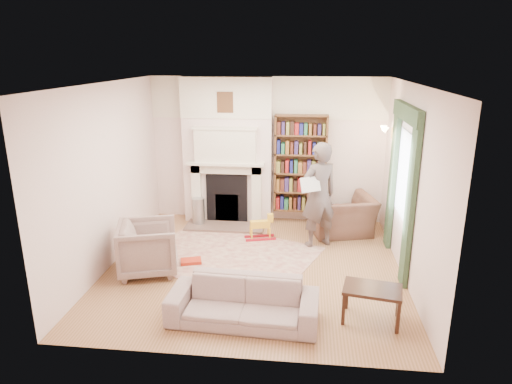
# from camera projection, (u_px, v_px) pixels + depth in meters

# --- Properties ---
(floor) EXTENTS (4.50, 4.50, 0.00)m
(floor) POSITION_uv_depth(u_px,v_px,m) (254.00, 267.00, 7.14)
(floor) COLOR brown
(floor) RESTS_ON ground
(ceiling) EXTENTS (4.50, 4.50, 0.00)m
(ceiling) POSITION_uv_depth(u_px,v_px,m) (254.00, 84.00, 6.33)
(ceiling) COLOR white
(ceiling) RESTS_ON wall_back
(wall_back) EXTENTS (4.50, 0.00, 4.50)m
(wall_back) POSITION_uv_depth(u_px,v_px,m) (267.00, 150.00, 8.88)
(wall_back) COLOR white
(wall_back) RESTS_ON floor
(wall_front) EXTENTS (4.50, 0.00, 4.50)m
(wall_front) POSITION_uv_depth(u_px,v_px,m) (229.00, 240.00, 4.60)
(wall_front) COLOR white
(wall_front) RESTS_ON floor
(wall_left) EXTENTS (0.00, 4.50, 4.50)m
(wall_left) POSITION_uv_depth(u_px,v_px,m) (108.00, 176.00, 6.97)
(wall_left) COLOR white
(wall_left) RESTS_ON floor
(wall_right) EXTENTS (0.00, 4.50, 4.50)m
(wall_right) POSITION_uv_depth(u_px,v_px,m) (411.00, 185.00, 6.50)
(wall_right) COLOR white
(wall_right) RESTS_ON floor
(fireplace) EXTENTS (1.70, 0.58, 2.80)m
(fireplace) POSITION_uv_depth(u_px,v_px,m) (228.00, 152.00, 8.77)
(fireplace) COLOR white
(fireplace) RESTS_ON floor
(bookcase) EXTENTS (1.00, 0.24, 1.85)m
(bookcase) POSITION_uv_depth(u_px,v_px,m) (300.00, 164.00, 8.75)
(bookcase) COLOR brown
(bookcase) RESTS_ON floor
(window) EXTENTS (0.02, 0.90, 1.30)m
(window) POSITION_uv_depth(u_px,v_px,m) (404.00, 175.00, 6.87)
(window) COLOR silver
(window) RESTS_ON wall_right
(curtain_left) EXTENTS (0.07, 0.32, 2.40)m
(curtain_left) POSITION_uv_depth(u_px,v_px,m) (410.00, 205.00, 6.28)
(curtain_left) COLOR #2D442B
(curtain_left) RESTS_ON floor
(curtain_right) EXTENTS (0.07, 0.32, 2.40)m
(curtain_right) POSITION_uv_depth(u_px,v_px,m) (392.00, 179.00, 7.61)
(curtain_right) COLOR #2D442B
(curtain_right) RESTS_ON floor
(pelmet) EXTENTS (0.09, 1.70, 0.24)m
(pelmet) POSITION_uv_depth(u_px,v_px,m) (407.00, 113.00, 6.60)
(pelmet) COLOR #2D442B
(pelmet) RESTS_ON wall_right
(wall_sconce) EXTENTS (0.20, 0.24, 0.24)m
(wall_sconce) POSITION_uv_depth(u_px,v_px,m) (382.00, 133.00, 7.80)
(wall_sconce) COLOR gold
(wall_sconce) RESTS_ON wall_right
(rug) EXTENTS (3.27, 2.92, 0.01)m
(rug) POSITION_uv_depth(u_px,v_px,m) (227.00, 255.00, 7.53)
(rug) COLOR beige
(rug) RESTS_ON floor
(armchair_reading) EXTENTS (1.31, 1.21, 0.71)m
(armchair_reading) POSITION_uv_depth(u_px,v_px,m) (342.00, 215.00, 8.37)
(armchair_reading) COLOR #52302C
(armchair_reading) RESTS_ON floor
(armchair_left) EXTENTS (1.07, 1.06, 0.79)m
(armchair_left) POSITION_uv_depth(u_px,v_px,m) (148.00, 248.00, 6.88)
(armchair_left) COLOR #A09484
(armchair_left) RESTS_ON floor
(sofa) EXTENTS (1.87, 0.81, 0.54)m
(sofa) POSITION_uv_depth(u_px,v_px,m) (243.00, 302.00, 5.61)
(sofa) COLOR #B9AC99
(sofa) RESTS_ON floor
(man_reading) EXTENTS (0.79, 0.71, 1.82)m
(man_reading) POSITION_uv_depth(u_px,v_px,m) (319.00, 195.00, 7.69)
(man_reading) COLOR #504340
(man_reading) RESTS_ON floor
(newspaper) EXTENTS (0.36, 0.26, 0.24)m
(newspaper) POSITION_uv_depth(u_px,v_px,m) (310.00, 184.00, 7.45)
(newspaper) COLOR silver
(newspaper) RESTS_ON man_reading
(coffee_table) EXTENTS (0.77, 0.57, 0.45)m
(coffee_table) POSITION_uv_depth(u_px,v_px,m) (371.00, 304.00, 5.65)
(coffee_table) COLOR black
(coffee_table) RESTS_ON floor
(paraffin_heater) EXTENTS (0.28, 0.28, 0.55)m
(paraffin_heater) POSITION_uv_depth(u_px,v_px,m) (199.00, 212.00, 8.80)
(paraffin_heater) COLOR #A3A6AB
(paraffin_heater) RESTS_ON floor
(rocking_horse) EXTENTS (0.58, 0.35, 0.48)m
(rocking_horse) POSITION_uv_depth(u_px,v_px,m) (260.00, 227.00, 8.13)
(rocking_horse) COLOR yellow
(rocking_horse) RESTS_ON rug
(board_game) EXTENTS (0.41, 0.41, 0.03)m
(board_game) POSITION_uv_depth(u_px,v_px,m) (206.00, 276.00, 6.78)
(board_game) COLOR gold
(board_game) RESTS_ON rug
(game_box_lid) EXTENTS (0.37, 0.30, 0.05)m
(game_box_lid) POSITION_uv_depth(u_px,v_px,m) (191.00, 261.00, 7.25)
(game_box_lid) COLOR #AB2613
(game_box_lid) RESTS_ON rug
(comic_annuals) EXTENTS (0.83, 0.39, 0.02)m
(comic_annuals) POSITION_uv_depth(u_px,v_px,m) (272.00, 281.00, 6.66)
(comic_annuals) COLOR red
(comic_annuals) RESTS_ON rug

